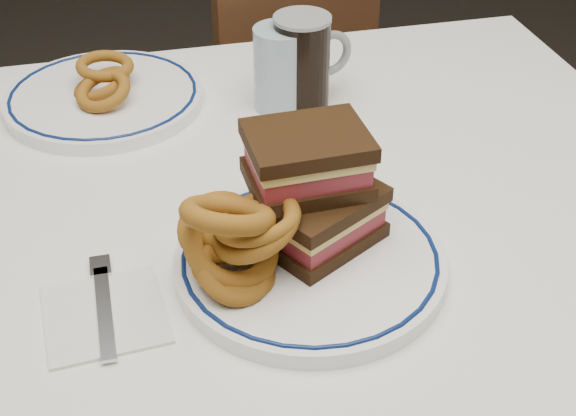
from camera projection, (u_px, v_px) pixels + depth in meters
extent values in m
cube|color=white|center=(201.00, 207.00, 1.00)|extent=(1.26, 0.86, 0.03)
cylinder|color=#472C16|center=(458.00, 226.00, 1.59)|extent=(0.06, 0.06, 0.71)
cube|color=white|center=(167.00, 104.00, 1.39)|extent=(1.26, 0.01, 0.17)
cube|color=#472C16|center=(261.00, 123.00, 1.87)|extent=(0.47, 0.47, 0.04)
cylinder|color=#472C16|center=(284.00, 146.00, 2.16)|extent=(0.03, 0.03, 0.36)
cylinder|color=#472C16|center=(352.00, 205.00, 1.94)|extent=(0.03, 0.03, 0.36)
cylinder|color=#472C16|center=(177.00, 180.00, 2.03)|extent=(0.03, 0.03, 0.36)
cylinder|color=#472C16|center=(237.00, 248.00, 1.81)|extent=(0.03, 0.03, 0.36)
cube|color=#472C16|center=(300.00, 64.00, 1.62)|extent=(0.36, 0.14, 0.41)
cylinder|color=white|center=(310.00, 263.00, 0.87)|extent=(0.30, 0.30, 0.02)
torus|color=#0A1C52|center=(310.00, 256.00, 0.87)|extent=(0.28, 0.28, 0.01)
cube|color=black|center=(319.00, 234.00, 0.88)|extent=(0.16, 0.15, 0.02)
cube|color=maroon|center=(319.00, 220.00, 0.87)|extent=(0.15, 0.14, 0.02)
cube|color=#E9CF68|center=(319.00, 209.00, 0.86)|extent=(0.15, 0.14, 0.01)
cube|color=black|center=(320.00, 198.00, 0.86)|extent=(0.16, 0.15, 0.02)
cube|color=black|center=(307.00, 179.00, 0.86)|extent=(0.13, 0.10, 0.02)
cube|color=maroon|center=(307.00, 164.00, 0.85)|extent=(0.12, 0.10, 0.02)
cube|color=#E9CF68|center=(307.00, 151.00, 0.84)|extent=(0.12, 0.10, 0.01)
cube|color=black|center=(307.00, 140.00, 0.83)|extent=(0.13, 0.10, 0.02)
torus|color=brown|center=(233.00, 269.00, 0.83)|extent=(0.09, 0.09, 0.05)
torus|color=brown|center=(235.00, 270.00, 0.81)|extent=(0.09, 0.08, 0.07)
torus|color=brown|center=(231.00, 247.00, 0.83)|extent=(0.11, 0.10, 0.08)
torus|color=brown|center=(236.00, 225.00, 0.84)|extent=(0.09, 0.09, 0.03)
torus|color=brown|center=(218.00, 227.00, 0.83)|extent=(0.09, 0.09, 0.06)
torus|color=brown|center=(255.00, 226.00, 0.81)|extent=(0.10, 0.10, 0.06)
torus|color=brown|center=(257.00, 220.00, 0.81)|extent=(0.10, 0.09, 0.04)
torus|color=brown|center=(228.00, 215.00, 0.79)|extent=(0.11, 0.10, 0.07)
cylinder|color=silver|center=(285.00, 199.00, 0.92)|extent=(0.06, 0.06, 0.03)
cylinder|color=#8F1102|center=(285.00, 190.00, 0.92)|extent=(0.05, 0.05, 0.01)
cylinder|color=black|center=(302.00, 63.00, 1.14)|extent=(0.08, 0.08, 0.13)
cylinder|color=gray|center=(302.00, 18.00, 1.10)|extent=(0.08, 0.08, 0.01)
torus|color=gray|center=(330.00, 53.00, 1.16)|extent=(0.07, 0.03, 0.07)
cylinder|color=#8FA9B9|center=(281.00, 69.00, 1.14)|extent=(0.08, 0.08, 0.12)
cylinder|color=white|center=(104.00, 99.00, 1.17)|extent=(0.29, 0.29, 0.02)
torus|color=#0A1C52|center=(103.00, 93.00, 1.17)|extent=(0.27, 0.27, 0.01)
torus|color=brown|center=(101.00, 85.00, 1.17)|extent=(0.09, 0.09, 0.05)
torus|color=brown|center=(103.00, 91.00, 1.13)|extent=(0.09, 0.08, 0.05)
torus|color=brown|center=(105.00, 66.00, 1.17)|extent=(0.09, 0.08, 0.02)
cube|color=silver|center=(105.00, 315.00, 0.82)|extent=(0.13, 0.13, 0.00)
cube|color=#BCBDC1|center=(105.00, 312.00, 0.82)|extent=(0.02, 0.14, 0.00)
cube|color=#BCBDC1|center=(100.00, 266.00, 0.87)|extent=(0.02, 0.03, 0.00)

